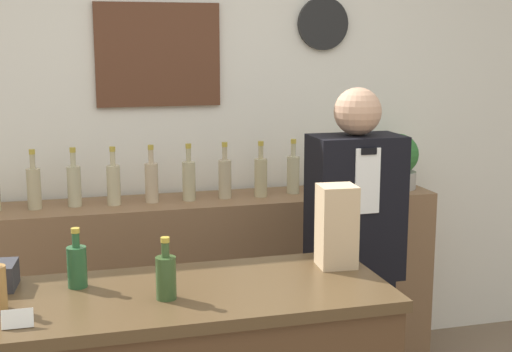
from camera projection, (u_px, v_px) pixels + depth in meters
name	position (u px, v px, depth m)	size (l,w,h in m)	color
back_wall	(181.00, 122.00, 3.84)	(5.20, 0.09, 2.70)	silver
back_shelf	(217.00, 288.00, 3.79)	(2.34, 0.40, 0.98)	brown
shopkeeper	(354.00, 265.00, 3.21)	(0.40, 0.25, 1.59)	black
potted_plant	(398.00, 161.00, 3.93)	(0.23, 0.23, 0.30)	#9E998E
paper_bag	(337.00, 226.00, 2.61)	(0.14, 0.13, 0.30)	tan
price_card_left	(17.00, 319.00, 2.06)	(0.09, 0.02, 0.06)	white
counter_bottle_1	(77.00, 265.00, 2.40)	(0.07, 0.07, 0.21)	#25532D
counter_bottle_2	(166.00, 276.00, 2.29)	(0.07, 0.07, 0.21)	#334D26
shelf_bottle_1	(34.00, 187.00, 3.45)	(0.07, 0.07, 0.29)	tan
shelf_bottle_2	(74.00, 184.00, 3.51)	(0.07, 0.07, 0.29)	tan
shelf_bottle_3	(114.00, 183.00, 3.53)	(0.07, 0.07, 0.29)	tan
shelf_bottle_4	(152.00, 181.00, 3.59)	(0.07, 0.07, 0.29)	tan
shelf_bottle_5	(189.00, 179.00, 3.64)	(0.07, 0.07, 0.29)	tan
shelf_bottle_6	(225.00, 177.00, 3.69)	(0.07, 0.07, 0.29)	tan
shelf_bottle_7	(261.00, 176.00, 3.73)	(0.07, 0.07, 0.29)	tan
shelf_bottle_8	(293.00, 173.00, 3.81)	(0.07, 0.07, 0.29)	tan
shelf_bottle_9	(329.00, 172.00, 3.82)	(0.07, 0.07, 0.29)	tan
shelf_bottle_10	(360.00, 170.00, 3.88)	(0.07, 0.07, 0.29)	tan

